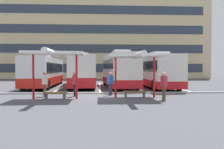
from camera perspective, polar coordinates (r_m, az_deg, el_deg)
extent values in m
plane|color=#47474C|center=(16.59, -2.94, -5.41)|extent=(160.00, 160.00, 0.00)
cube|color=#D1BC8C|center=(53.02, -3.06, 9.59)|extent=(44.86, 13.30, 18.95)
cube|color=#2D3847|center=(45.81, -3.04, 1.59)|extent=(41.27, 0.08, 1.67)
cube|color=#2D3847|center=(45.98, -3.05, 6.32)|extent=(41.27, 0.08, 1.67)
cube|color=#2D3847|center=(46.45, -3.06, 10.99)|extent=(41.27, 0.08, 1.67)
cube|color=#2D3847|center=(47.23, -3.06, 15.53)|extent=(41.27, 0.08, 1.67)
cube|color=silver|center=(26.82, -16.06, 0.77)|extent=(2.86, 12.17, 2.82)
cube|color=red|center=(26.85, -16.04, -1.33)|extent=(2.90, 12.21, 0.85)
cube|color=black|center=(26.82, -16.06, 1.54)|extent=(2.86, 11.20, 1.00)
cube|color=black|center=(32.75, -14.02, 1.49)|extent=(2.18, 0.15, 1.69)
cube|color=silver|center=(25.37, -16.75, 4.32)|extent=(1.56, 2.25, 0.36)
cylinder|color=black|center=(31.44, -16.51, -1.30)|extent=(0.33, 1.01, 1.00)
cylinder|color=black|center=(31.06, -12.39, -1.30)|extent=(0.33, 1.01, 1.00)
cylinder|color=black|center=(22.81, -21.02, -2.36)|extent=(0.33, 1.01, 1.00)
cylinder|color=black|center=(22.29, -15.38, -2.40)|extent=(0.33, 1.01, 1.00)
cube|color=silver|center=(26.15, -7.64, 0.94)|extent=(3.53, 12.27, 2.95)
cube|color=red|center=(26.17, -7.63, -1.30)|extent=(3.57, 12.31, 0.90)
cube|color=black|center=(26.14, -7.64, 1.78)|extent=(3.47, 11.31, 1.09)
cube|color=black|center=(32.16, -7.74, 1.67)|extent=(2.17, 0.27, 1.77)
cube|color=silver|center=(24.67, -7.62, 4.76)|extent=(1.67, 2.32, 0.36)
cylinder|color=black|center=(30.64, -9.83, -1.33)|extent=(0.39, 1.02, 1.00)
cylinder|color=black|center=(30.66, -5.58, -1.31)|extent=(0.39, 1.02, 1.00)
cylinder|color=black|center=(21.76, -10.51, -2.47)|extent=(0.39, 1.02, 1.00)
cylinder|color=black|center=(21.79, -4.53, -2.44)|extent=(0.39, 1.02, 1.00)
cube|color=silver|center=(24.55, 1.72, 1.15)|extent=(3.23, 10.33, 3.15)
cube|color=red|center=(24.58, 1.71, -1.67)|extent=(3.27, 10.37, 0.73)
cube|color=black|center=(24.55, 1.72, 2.46)|extent=(3.20, 9.52, 0.93)
cube|color=black|center=(29.55, 0.18, 1.94)|extent=(2.19, 0.24, 1.89)
cube|color=silver|center=(23.35, 2.21, 5.44)|extent=(1.65, 2.30, 0.36)
cylinder|color=black|center=(27.90, -1.73, -1.58)|extent=(0.37, 1.02, 1.00)
cylinder|color=black|center=(28.21, 2.89, -1.55)|extent=(0.37, 1.02, 1.00)
cylinder|color=black|center=(20.98, 0.12, -2.59)|extent=(0.37, 1.02, 1.00)
cylinder|color=black|center=(21.40, 6.21, -2.52)|extent=(0.37, 1.02, 1.00)
cube|color=silver|center=(24.64, 10.49, 0.89)|extent=(2.90, 10.60, 2.95)
cube|color=red|center=(24.67, 10.47, -1.78)|extent=(2.95, 10.64, 0.64)
cube|color=black|center=(24.64, 10.49, 1.92)|extent=(2.90, 9.76, 0.97)
cube|color=black|center=(29.69, 7.70, 1.68)|extent=(2.16, 0.17, 1.77)
cube|color=silver|center=(23.42, 11.40, 4.91)|extent=(1.56, 2.26, 0.36)
cylinder|color=black|center=(27.95, 6.18, -1.58)|extent=(0.34, 1.01, 1.00)
cylinder|color=black|center=(28.50, 10.61, -1.54)|extent=(0.34, 1.01, 1.00)
cylinder|color=black|center=(20.87, 10.28, -2.63)|extent=(0.34, 1.01, 1.00)
cylinder|color=black|center=(21.59, 16.04, -2.53)|extent=(0.34, 1.01, 1.00)
cube|color=white|center=(26.46, -20.16, -2.91)|extent=(0.16, 14.00, 0.01)
cube|color=white|center=(25.59, -11.77, -3.00)|extent=(0.16, 14.00, 0.01)
cube|color=white|center=(25.30, -2.99, -3.02)|extent=(0.16, 14.00, 0.01)
cube|color=white|center=(25.60, 5.78, -2.97)|extent=(0.16, 14.00, 0.01)
cube|color=white|center=(26.49, 14.15, -2.86)|extent=(0.16, 14.00, 0.01)
cylinder|color=red|center=(15.98, -18.64, -0.54)|extent=(0.14, 0.14, 2.89)
cylinder|color=red|center=(15.47, -8.63, -0.54)|extent=(0.14, 0.14, 2.89)
cube|color=white|center=(15.69, -13.75, 5.03)|extent=(3.79, 2.47, 0.19)
cylinder|color=white|center=(14.62, -14.54, 5.17)|extent=(0.36, 3.79, 0.36)
cube|color=brown|center=(15.76, -13.68, -4.34)|extent=(1.55, 0.57, 0.10)
cube|color=#4C4C51|center=(15.97, -15.77, -5.09)|extent=(0.15, 0.35, 0.35)
cube|color=#4C4C51|center=(15.63, -11.53, -5.21)|extent=(0.15, 0.35, 0.35)
cylinder|color=red|center=(15.75, 0.88, -0.75)|extent=(0.14, 0.14, 2.75)
cylinder|color=red|center=(16.15, 10.23, -0.72)|extent=(0.14, 0.14, 2.75)
cube|color=white|center=(15.91, 5.63, 4.51)|extent=(3.63, 3.16, 0.24)
cylinder|color=white|center=(14.49, 6.49, 4.68)|extent=(0.36, 3.63, 0.36)
cube|color=brown|center=(16.02, 5.58, -4.22)|extent=(1.56, 0.46, 0.10)
cube|color=#4C4C51|center=(15.98, 3.35, -5.04)|extent=(0.13, 0.34, 0.35)
cube|color=#4C4C51|center=(16.13, 7.78, -4.99)|extent=(0.13, 0.34, 0.35)
cube|color=#ADADA8|center=(18.40, -2.96, -4.54)|extent=(44.00, 0.24, 0.12)
cylinder|color=brown|center=(17.31, -16.18, -3.73)|extent=(0.14, 0.14, 0.87)
cylinder|color=brown|center=(17.14, -15.97, -3.78)|extent=(0.14, 0.14, 0.87)
cube|color=silver|center=(17.17, -16.10, -1.24)|extent=(0.47, 0.54, 0.65)
sphere|color=#936B4C|center=(17.16, -16.11, 0.23)|extent=(0.23, 0.23, 0.23)
cylinder|color=black|center=(16.71, -9.13, -3.88)|extent=(0.14, 0.14, 0.86)
cylinder|color=black|center=(16.88, -8.98, -3.83)|extent=(0.14, 0.14, 0.86)
cube|color=#BF333F|center=(16.74, -9.07, -1.28)|extent=(0.29, 0.53, 0.65)
sphere|color=#936B4C|center=(16.73, -9.07, 0.23)|extent=(0.23, 0.23, 0.23)
cylinder|color=brown|center=(14.93, 12.70, -4.52)|extent=(0.14, 0.14, 0.87)
cylinder|color=brown|center=(15.09, 12.38, -4.46)|extent=(0.14, 0.14, 0.87)
cube|color=#BF333F|center=(14.95, 12.55, -1.59)|extent=(0.33, 0.54, 0.65)
sphere|color=tan|center=(14.94, 12.56, 0.12)|extent=(0.24, 0.24, 0.24)
cylinder|color=#33384C|center=(17.27, -0.55, -3.71)|extent=(0.14, 0.14, 0.85)
cylinder|color=#33384C|center=(17.41, -0.20, -3.67)|extent=(0.14, 0.14, 0.85)
cube|color=#2659A5|center=(17.29, -0.37, -1.24)|extent=(0.49, 0.52, 0.64)
sphere|color=#936B4C|center=(17.27, -0.37, 0.19)|extent=(0.23, 0.23, 0.23)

